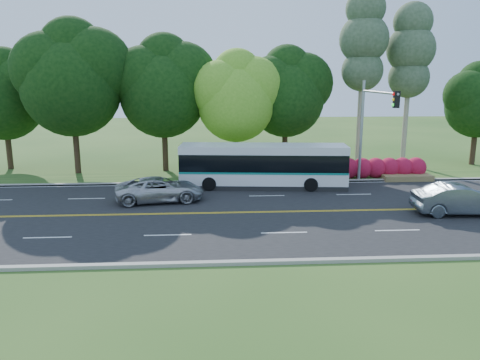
{
  "coord_description": "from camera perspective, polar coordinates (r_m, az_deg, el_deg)",
  "views": [
    {
      "loc": [
        -3.91,
        -24.43,
        7.3
      ],
      "look_at": [
        -2.26,
        2.0,
        1.38
      ],
      "focal_mm": 35.0,
      "sensor_mm": 36.0,
      "label": 1
    }
  ],
  "objects": [
    {
      "name": "curb_north",
      "position": [
        32.64,
        3.4,
        -0.22
      ],
      "size": [
        60.0,
        0.3,
        0.15
      ],
      "primitive_type": "cube",
      "color": "gray",
      "rests_on": "ground"
    },
    {
      "name": "bougainvillea_hedge",
      "position": [
        35.05,
        14.95,
        1.34
      ],
      "size": [
        9.5,
        2.25,
        1.5
      ],
      "color": "maroon",
      "rests_on": "ground"
    },
    {
      "name": "sedan",
      "position": [
        27.64,
        25.31,
        -2.17
      ],
      "size": [
        5.01,
        1.99,
        1.62
      ],
      "primitive_type": "imported",
      "rotation": [
        0.0,
        0.0,
        1.51
      ],
      "color": "slate",
      "rests_on": "road"
    },
    {
      "name": "ground",
      "position": [
        25.8,
        5.31,
        -3.89
      ],
      "size": [
        120.0,
        120.0,
        0.0
      ],
      "primitive_type": "plane",
      "color": "#2B501A",
      "rests_on": "ground"
    },
    {
      "name": "road",
      "position": [
        25.8,
        5.31,
        -3.87
      ],
      "size": [
        60.0,
        14.0,
        0.02
      ],
      "primitive_type": "cube",
      "color": "black",
      "rests_on": "ground"
    },
    {
      "name": "transit_bus",
      "position": [
        30.97,
        2.81,
        1.66
      ],
      "size": [
        11.08,
        3.41,
        2.85
      ],
      "rotation": [
        0.0,
        0.0,
        -0.1
      ],
      "color": "white",
      "rests_on": "road"
    },
    {
      "name": "tree_row",
      "position": [
        36.59,
        -5.63,
        11.64
      ],
      "size": [
        44.7,
        9.1,
        13.84
      ],
      "color": "black",
      "rests_on": "ground"
    },
    {
      "name": "curb_south",
      "position": [
        19.14,
        8.62,
        -9.73
      ],
      "size": [
        60.0,
        0.3,
        0.15
      ],
      "primitive_type": "cube",
      "color": "gray",
      "rests_on": "ground"
    },
    {
      "name": "traffic_signal",
      "position": [
        31.71,
        15.73,
        7.38
      ],
      "size": [
        0.42,
        6.1,
        7.0
      ],
      "color": "#979AA0",
      "rests_on": "ground"
    },
    {
      "name": "grass_verge",
      "position": [
        34.43,
        3.03,
        0.42
      ],
      "size": [
        60.0,
        4.0,
        0.1
      ],
      "primitive_type": "cube",
      "color": "#2B501A",
      "rests_on": "ground"
    },
    {
      "name": "suv",
      "position": [
        28.05,
        -9.73,
        -1.12
      ],
      "size": [
        5.43,
        3.08,
        1.43
      ],
      "primitive_type": "imported",
      "rotation": [
        0.0,
        0.0,
        1.71
      ],
      "color": "#B4B6B9",
      "rests_on": "road"
    },
    {
      "name": "lane_markings",
      "position": [
        25.78,
        5.1,
        -3.85
      ],
      "size": [
        57.6,
        13.82,
        0.0
      ],
      "color": "gold",
      "rests_on": "road"
    }
  ]
}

